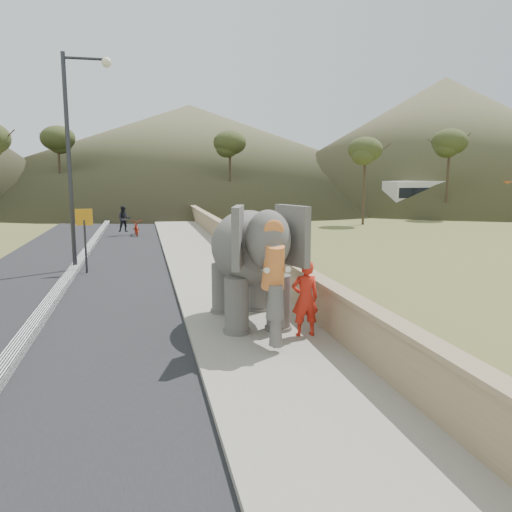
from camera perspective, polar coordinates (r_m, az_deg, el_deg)
The scene contains 14 objects.
ground at distance 8.42m, azimuth 5.37°, elevation -16.20°, with size 160.00×160.00×0.00m, color olive.
road at distance 17.77m, azimuth -20.96°, elevation -3.08°, with size 7.00×120.00×0.03m, color black.
median at distance 17.75m, azimuth -20.98°, elevation -2.78°, with size 0.35×120.00×0.22m, color black.
walkway at distance 17.74m, azimuth -4.77°, elevation -2.32°, with size 3.00×120.00×0.15m, color #9E9687.
parapet at distance 17.95m, azimuth 0.43°, elevation -0.61°, with size 0.30×120.00×1.10m, color tan.
lamppost at distance 20.07m, azimuth -19.81°, elevation 12.28°, with size 1.76×0.36×8.00m.
signboard at distance 19.34m, azimuth -19.00°, elevation 2.87°, with size 0.60×0.08×2.40m.
distant_car at distance 48.37m, azimuth 15.38°, elevation 5.45°, with size 1.70×4.23×1.44m, color #BBBCC2.
bus_white at distance 49.45m, azimuth 20.43°, elevation 6.24°, with size 2.50×11.00×3.10m, color white.
hill_right at distance 70.73m, azimuth 20.53°, elevation 12.19°, with size 56.00×56.00×16.00m, color brown.
hill_far at distance 77.64m, azimuth -7.55°, elevation 11.62°, with size 80.00×80.00×14.00m, color brown.
elephant_and_man at distance 11.81m, azimuth -0.74°, elevation -0.89°, with size 2.27×3.91×2.80m.
motorcyclist at distance 30.96m, azimuth -14.01°, elevation 3.52°, with size 1.49×1.90×1.81m.
trees at distance 35.55m, azimuth -6.67°, elevation 9.56°, with size 41.68×43.55×8.58m.
Camera 1 is at (-2.43, -7.21, 3.61)m, focal length 35.00 mm.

